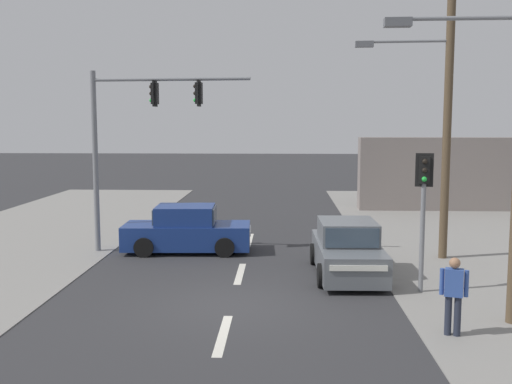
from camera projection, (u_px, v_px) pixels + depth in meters
ground_plane at (231, 305)px, 14.21m from camera, size 140.00×140.00×0.00m
lane_dash_near at (223, 335)px, 12.22m from camera, size 0.20×2.40×0.01m
lane_dash_mid at (240, 274)px, 17.18m from camera, size 0.20×2.40×0.01m
lane_dash_far at (250, 240)px, 22.15m from camera, size 0.20×2.40×0.01m
utility_pole_midground_right at (444, 97)px, 18.54m from camera, size 3.78×0.45×9.46m
traffic_signal_mast at (132, 128)px, 19.54m from camera, size 5.27×0.62×6.00m
pedestal_signal_right_kerb at (423, 199)px, 15.01m from camera, size 0.44×0.30×3.56m
shopfront_wall_far at (482, 174)px, 29.40m from camera, size 12.00×1.00×3.60m
sedan_kerbside_parked at (187, 231)px, 20.05m from camera, size 4.30×2.03×1.56m
sedan_oncoming_near at (347, 251)px, 16.96m from camera, size 1.97×4.28×1.56m
pedestrian_at_kerb at (454, 292)px, 12.04m from camera, size 0.54×0.32×1.63m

